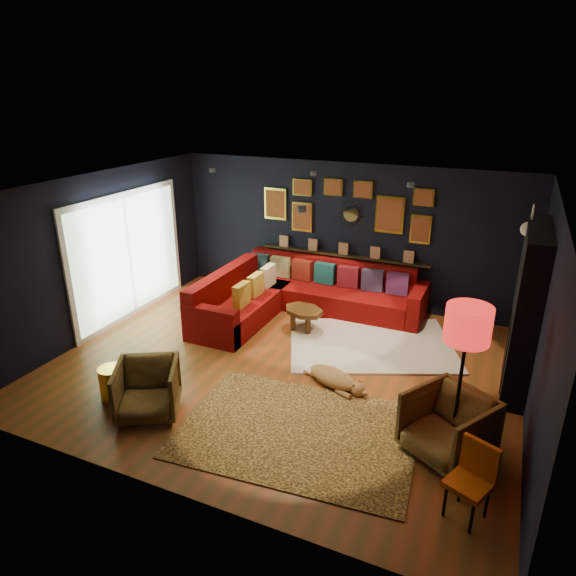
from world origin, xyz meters
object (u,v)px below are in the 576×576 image
at_px(floor_lamp, 467,331).
at_px(armchair_left, 147,387).
at_px(orange_chair, 473,475).
at_px(pouf, 223,325).
at_px(dog, 333,374).
at_px(sectional, 294,296).
at_px(armchair_right, 448,423).
at_px(coffee_table, 304,313).
at_px(gold_stool, 113,382).

bearing_deg(floor_lamp, armchair_left, -166.17).
height_order(armchair_left, orange_chair, orange_chair).
relative_size(pouf, dog, 0.47).
relative_size(sectional, orange_chair, 4.35).
relative_size(armchair_left, armchair_right, 0.92).
bearing_deg(sectional, dog, -54.30).
bearing_deg(floor_lamp, pouf, 160.32).
bearing_deg(dog, armchair_left, -120.80).
bearing_deg(pouf, armchair_right, -22.03).
xyz_separation_m(armchair_left, floor_lamp, (3.55, 0.87, 1.10)).
xyz_separation_m(armchair_right, dog, (-1.61, 0.82, -0.23)).
xyz_separation_m(sectional, dog, (1.45, -2.02, -0.14)).
bearing_deg(armchair_left, dog, 10.07).
bearing_deg(pouf, orange_chair, -29.41).
bearing_deg(orange_chair, sectional, 156.82).
xyz_separation_m(sectional, armchair_left, (-0.43, -3.56, 0.06)).
xyz_separation_m(coffee_table, pouf, (-1.12, -0.73, -0.13)).
xyz_separation_m(pouf, orange_chair, (4.08, -2.30, 0.26)).
xyz_separation_m(armchair_right, orange_chair, (0.33, -0.78, 0.05)).
relative_size(orange_chair, floor_lamp, 0.45).
bearing_deg(armchair_right, coffee_table, 170.92).
distance_m(coffee_table, gold_stool, 3.24).
height_order(pouf, dog, pouf).
bearing_deg(coffee_table, armchair_right, -40.50).
relative_size(coffee_table, orange_chair, 1.10).
bearing_deg(coffee_table, gold_stool, -118.36).
xyz_separation_m(armchair_right, gold_stool, (-4.17, -0.60, -0.20)).
bearing_deg(orange_chair, armchair_right, 136.51).
height_order(coffee_table, dog, coffee_table).
distance_m(gold_stool, dog, 2.93).
bearing_deg(coffee_table, orange_chair, -45.66).
height_order(sectional, armchair_right, sectional).
height_order(gold_stool, orange_chair, orange_chair).
distance_m(coffee_table, armchair_right, 3.46).
bearing_deg(floor_lamp, armchair_right, -108.36).
distance_m(pouf, floor_lamp, 4.23).
bearing_deg(gold_stool, armchair_left, -9.75).
bearing_deg(gold_stool, dog, 29.01).
xyz_separation_m(coffee_table, floor_lamp, (2.68, -2.09, 1.15)).
xyz_separation_m(pouf, armchair_right, (3.75, -1.52, 0.22)).
bearing_deg(gold_stool, floor_lamp, 10.18).
distance_m(gold_stool, floor_lamp, 4.47).
distance_m(armchair_left, armchair_right, 3.57).
distance_m(armchair_left, dog, 2.44).
xyz_separation_m(coffee_table, armchair_left, (-0.86, -2.96, 0.06)).
relative_size(gold_stool, orange_chair, 0.54).
relative_size(armchair_left, gold_stool, 1.78).
relative_size(pouf, orange_chair, 0.63).
xyz_separation_m(coffee_table, orange_chair, (2.96, -3.03, 0.14)).
height_order(armchair_left, armchair_right, armchair_right).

